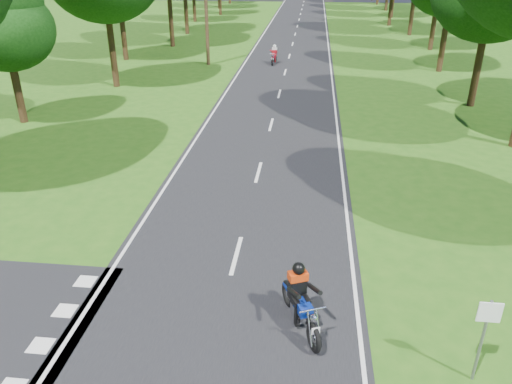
# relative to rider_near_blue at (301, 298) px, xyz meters

# --- Properties ---
(ground) EXTENTS (160.00, 160.00, 0.00)m
(ground) POSITION_rel_rider_near_blue_xyz_m (-1.92, 0.80, -0.83)
(ground) COLOR #255513
(ground) RESTS_ON ground
(main_road) EXTENTS (7.00, 140.00, 0.02)m
(main_road) POSITION_rel_rider_near_blue_xyz_m (-1.92, 50.80, -0.82)
(main_road) COLOR black
(main_road) RESTS_ON ground
(road_markings) EXTENTS (7.40, 140.00, 0.01)m
(road_markings) POSITION_rel_rider_near_blue_xyz_m (-2.05, 48.93, -0.81)
(road_markings) COLOR silver
(road_markings) RESTS_ON main_road
(telegraph_pole) EXTENTS (1.20, 0.26, 8.00)m
(telegraph_pole) POSITION_rel_rider_near_blue_xyz_m (-7.92, 28.80, 3.24)
(telegraph_pole) COLOR #382616
(telegraph_pole) RESTS_ON ground
(road_sign) EXTENTS (0.45, 0.07, 2.00)m
(road_sign) POSITION_rel_rider_near_blue_xyz_m (3.58, -1.21, 0.51)
(road_sign) COLOR slate
(road_sign) RESTS_ON ground
(rider_near_blue) EXTENTS (1.36, 2.04, 1.62)m
(rider_near_blue) POSITION_rel_rider_near_blue_xyz_m (0.00, 0.00, 0.00)
(rider_near_blue) COLOR #0D2B99
(rider_near_blue) RESTS_ON main_road
(rider_far_red) EXTENTS (0.72, 1.76, 1.43)m
(rider_far_red) POSITION_rel_rider_near_blue_xyz_m (-2.94, 29.58, -0.10)
(rider_far_red) COLOR #AB0D20
(rider_far_red) RESTS_ON main_road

